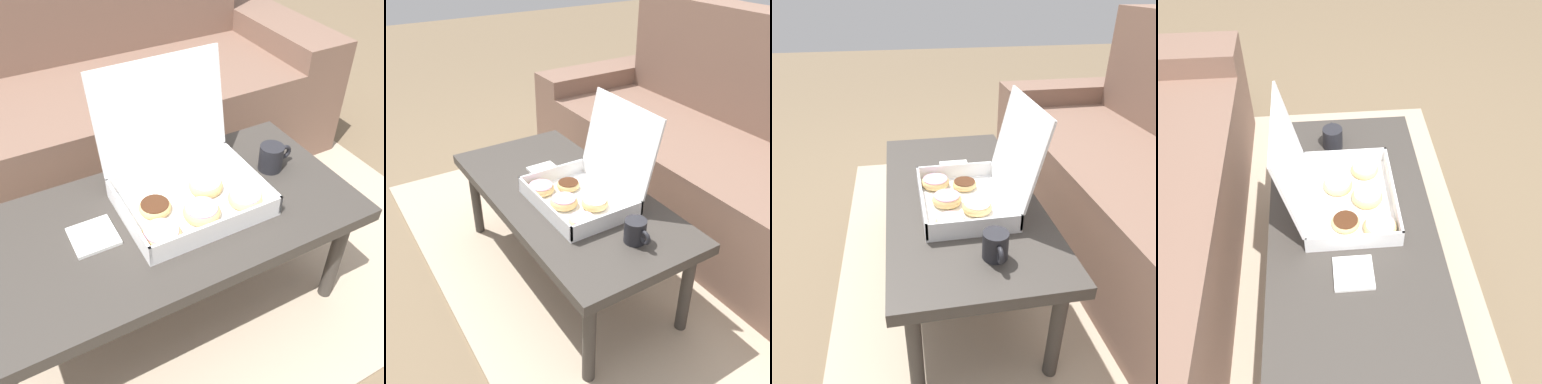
{
  "view_description": "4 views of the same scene",
  "coord_description": "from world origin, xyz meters",
  "views": [
    {
      "loc": [
        -0.36,
        -0.92,
        1.27
      ],
      "look_at": [
        0.09,
        -0.09,
        0.47
      ],
      "focal_mm": 42.0,
      "sensor_mm": 36.0,
      "label": 1
    },
    {
      "loc": [
        1.3,
        -0.84,
        1.34
      ],
      "look_at": [
        0.09,
        -0.09,
        0.47
      ],
      "focal_mm": 42.0,
      "sensor_mm": 36.0,
      "label": 2
    },
    {
      "loc": [
        1.19,
        -0.28,
        1.11
      ],
      "look_at": [
        0.09,
        -0.09,
        0.47
      ],
      "focal_mm": 35.0,
      "sensor_mm": 36.0,
      "label": 3
    },
    {
      "loc": [
        -0.93,
        0.0,
        1.53
      ],
      "look_at": [
        0.09,
        -0.09,
        0.47
      ],
      "focal_mm": 42.0,
      "sensor_mm": 36.0,
      "label": 4
    }
  ],
  "objects": [
    {
      "name": "ground_plane",
      "position": [
        0.0,
        0.0,
        0.0
      ],
      "size": [
        12.0,
        12.0,
        0.0
      ],
      "primitive_type": "plane",
      "color": "#756047"
    },
    {
      "name": "area_rug",
      "position": [
        0.0,
        0.3,
        0.01
      ],
      "size": [
        2.33,
        1.78,
        0.01
      ],
      "primitive_type": "cube",
      "color": "tan",
      "rests_on": "ground_plane"
    },
    {
      "name": "couch",
      "position": [
        0.0,
        0.79,
        0.33
      ],
      "size": [
        2.21,
        0.78,
        0.99
      ],
      "color": "#7A5B4C",
      "rests_on": "ground_plane"
    },
    {
      "name": "coffee_table",
      "position": [
        0.0,
        -0.09,
        0.38
      ],
      "size": [
        1.11,
        0.54,
        0.42
      ],
      "color": "#3D3833",
      "rests_on": "ground_plane"
    },
    {
      "name": "pastry_box",
      "position": [
        0.09,
        -0.06,
        0.48
      ],
      "size": [
        0.4,
        0.37,
        0.36
      ],
      "color": "white",
      "rests_on": "coffee_table"
    },
    {
      "name": "coffee_mug",
      "position": [
        0.39,
        -0.05,
        0.46
      ],
      "size": [
        0.11,
        0.07,
        0.08
      ],
      "color": "#232328",
      "rests_on": "coffee_table"
    },
    {
      "name": "napkin_stack",
      "position": [
        -0.2,
        -0.07,
        0.42
      ],
      "size": [
        0.12,
        0.12,
        0.01
      ],
      "color": "white",
      "rests_on": "coffee_table"
    }
  ]
}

